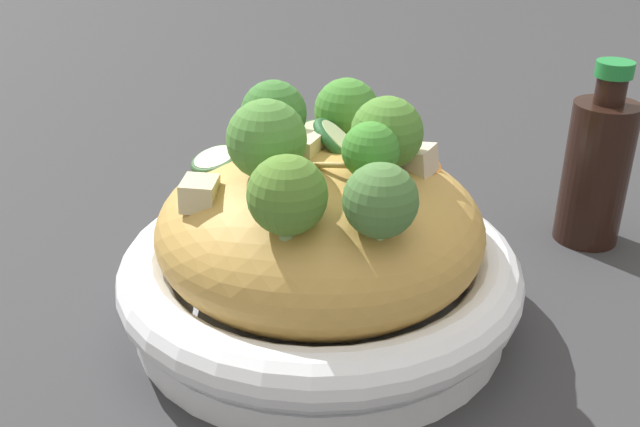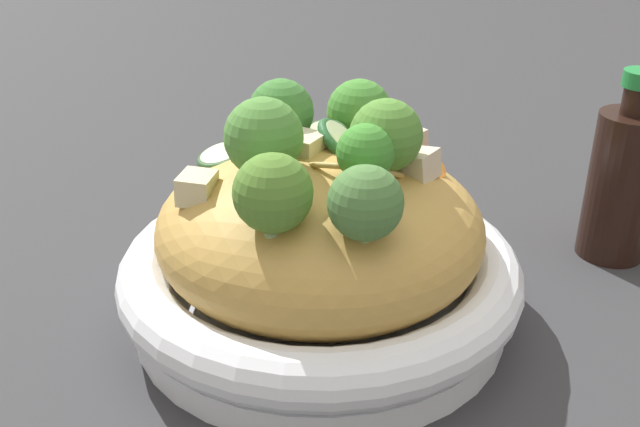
% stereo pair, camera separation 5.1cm
% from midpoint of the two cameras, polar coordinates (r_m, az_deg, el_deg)
% --- Properties ---
extents(ground_plane, '(3.00, 3.00, 0.00)m').
position_cam_midpoint_polar(ground_plane, '(0.55, -2.66, -7.92)').
color(ground_plane, '#303133').
extents(serving_bowl, '(0.29, 0.29, 0.06)m').
position_cam_midpoint_polar(serving_bowl, '(0.53, -2.73, -5.22)').
color(serving_bowl, white).
rests_on(serving_bowl, ground_plane).
extents(noodle_heap, '(0.23, 0.23, 0.11)m').
position_cam_midpoint_polar(noodle_heap, '(0.51, -2.82, -1.11)').
color(noodle_heap, '#BE9346').
rests_on(noodle_heap, serving_bowl).
extents(broccoli_florets, '(0.21, 0.18, 0.08)m').
position_cam_midpoint_polar(broccoli_florets, '(0.48, -2.71, 5.38)').
color(broccoli_florets, '#99BF75').
rests_on(broccoli_florets, serving_bowl).
extents(carrot_coins, '(0.08, 0.10, 0.03)m').
position_cam_midpoint_polar(carrot_coins, '(0.48, 1.92, 3.30)').
color(carrot_coins, orange).
rests_on(carrot_coins, serving_bowl).
extents(zucchini_slices, '(0.09, 0.12, 0.04)m').
position_cam_midpoint_polar(zucchini_slices, '(0.52, -4.47, 5.28)').
color(zucchini_slices, beige).
rests_on(zucchini_slices, serving_bowl).
extents(chicken_chunks, '(0.08, 0.18, 0.03)m').
position_cam_midpoint_polar(chicken_chunks, '(0.51, -0.98, 4.49)').
color(chicken_chunks, beige).
rests_on(chicken_chunks, serving_bowl).
extents(soy_sauce_bottle, '(0.05, 0.05, 0.16)m').
position_cam_midpoint_polar(soy_sauce_bottle, '(0.66, 18.73, 3.31)').
color(soy_sauce_bottle, black).
rests_on(soy_sauce_bottle, ground_plane).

